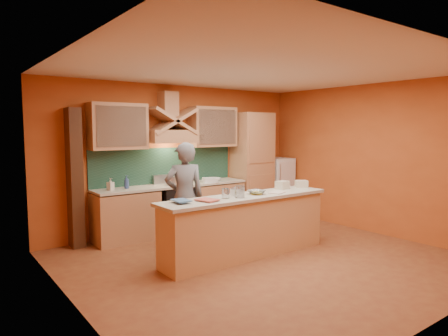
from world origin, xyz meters
TOP-DOWN VIEW (x-y plane):
  - floor at (0.00, 0.00)m, footprint 5.50×5.00m
  - ceiling at (0.00, 0.00)m, footprint 5.50×5.00m
  - wall_back at (0.00, 2.50)m, footprint 5.50×0.02m
  - wall_front at (0.00, -2.50)m, footprint 5.50×0.02m
  - wall_left at (-2.75, 0.00)m, footprint 0.02×5.00m
  - wall_right at (2.75, 0.00)m, footprint 0.02×5.00m
  - base_cabinet_left at (-1.25, 2.20)m, footprint 1.10×0.60m
  - base_cabinet_right at (0.65, 2.20)m, footprint 1.10×0.60m
  - counter_top at (-0.30, 2.20)m, footprint 3.00×0.62m
  - stove at (-0.30, 2.20)m, footprint 0.60×0.58m
  - backsplash at (-0.30, 2.48)m, footprint 3.00×0.03m
  - range_hood at (-0.30, 2.25)m, footprint 0.92×0.50m
  - hood_chimney at (-0.30, 2.35)m, footprint 0.30×0.30m
  - upper_cabinet_left at (-1.30, 2.33)m, footprint 1.00×0.35m
  - upper_cabinet_right at (0.70, 2.33)m, footprint 1.00×0.35m
  - pantry_column at (1.65, 2.20)m, footprint 0.80×0.60m
  - fridge at (2.40, 2.20)m, footprint 0.58×0.60m
  - trim_column_left at (-2.05, 2.35)m, footprint 0.20×0.30m
  - island_body at (-0.10, 0.30)m, footprint 2.80×0.55m
  - island_top at (-0.10, 0.30)m, footprint 2.90×0.62m
  - person at (-0.71, 1.11)m, footprint 0.74×0.59m
  - pot_large at (-0.35, 2.13)m, footprint 0.26×0.26m
  - pot_small at (-0.07, 2.31)m, footprint 0.25×0.25m
  - soap_bottle_a at (-1.51, 2.21)m, footprint 0.12×0.12m
  - soap_bottle_b at (-1.21, 2.22)m, footprint 0.13×0.13m
  - bowl_back at (0.63, 2.14)m, footprint 0.22×0.22m
  - dish_rack at (0.41, 2.01)m, footprint 0.31×0.28m
  - book_lower at (-0.96, 0.23)m, footprint 0.29×0.35m
  - book_upper at (-1.32, 0.36)m, footprint 0.23×0.30m
  - jar_large at (-0.30, 0.21)m, footprint 0.17×0.17m
  - jar_small at (-0.50, 0.28)m, footprint 0.12×0.12m
  - kitchen_scale at (-0.23, 0.40)m, footprint 0.13×0.13m
  - mixing_bowl at (0.10, 0.29)m, footprint 0.27×0.27m
  - cloth at (0.44, 0.18)m, footprint 0.30×0.27m
  - grocery_bag_a at (0.83, 0.45)m, footprint 0.23×0.19m
  - grocery_bag_b at (1.22, 0.39)m, footprint 0.25×0.23m

SIDE VIEW (x-z plane):
  - floor at x=0.00m, z-range -0.01..0.01m
  - base_cabinet_left at x=-1.25m, z-range 0.00..0.86m
  - base_cabinet_right at x=0.65m, z-range 0.00..0.86m
  - island_body at x=-0.10m, z-range 0.00..0.88m
  - stove at x=-0.30m, z-range 0.00..0.90m
  - fridge at x=2.40m, z-range 0.00..1.30m
  - person at x=-0.71m, z-range 0.00..1.75m
  - counter_top at x=-0.30m, z-range 0.88..0.92m
  - island_top at x=-0.10m, z-range 0.90..0.95m
  - bowl_back at x=0.63m, z-range 0.92..0.99m
  - cloth at x=0.44m, z-range 0.94..0.96m
  - book_lower at x=-0.96m, z-range 0.94..0.97m
  - pot_small at x=-0.07m, z-range 0.90..1.02m
  - dish_rack at x=0.41m, z-range 0.92..1.01m
  - mixing_bowl at x=0.10m, z-range 0.94..1.01m
  - book_upper at x=-1.32m, z-range 0.97..0.99m
  - pot_large at x=-0.35m, z-range 0.90..1.07m
  - kitchen_scale at x=-0.23m, z-range 0.94..1.05m
  - grocery_bag_b at x=1.22m, z-range 0.94..1.07m
  - grocery_bag_a at x=0.83m, z-range 0.95..1.08m
  - jar_small at x=-0.50m, z-range 0.95..1.09m
  - soap_bottle_a at x=-1.51m, z-range 0.92..1.13m
  - jar_large at x=-0.30m, z-range 0.94..1.12m
  - soap_bottle_b at x=-1.21m, z-range 0.92..1.15m
  - pantry_column at x=1.65m, z-range 0.00..2.30m
  - trim_column_left at x=-2.05m, z-range 0.00..2.30m
  - backsplash at x=-0.30m, z-range 0.90..1.60m
  - wall_back at x=0.00m, z-range 0.00..2.80m
  - wall_front at x=0.00m, z-range 0.00..2.80m
  - wall_left at x=-2.75m, z-range 0.00..2.80m
  - wall_right at x=2.75m, z-range 0.00..2.80m
  - range_hood at x=-0.30m, z-range 1.70..1.94m
  - upper_cabinet_left at x=-1.30m, z-range 1.60..2.40m
  - upper_cabinet_right at x=0.70m, z-range 1.60..2.40m
  - hood_chimney at x=-0.30m, z-range 2.15..2.65m
  - ceiling at x=0.00m, z-range 2.79..2.80m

